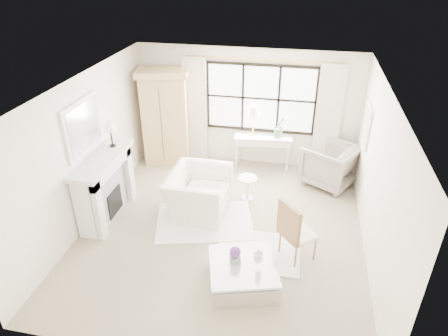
{
  "coord_description": "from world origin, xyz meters",
  "views": [
    {
      "loc": [
        1.2,
        -5.75,
        4.59
      ],
      "look_at": [
        -0.02,
        0.2,
        1.18
      ],
      "focal_mm": 32.0,
      "sensor_mm": 36.0,
      "label": 1
    }
  ],
  "objects": [
    {
      "name": "planter_flowers",
      "position": [
        0.45,
        -1.22,
        0.57
      ],
      "size": [
        0.17,
        0.17,
        0.17
      ],
      "primitive_type": "sphere",
      "color": "#622F76",
      "rests_on": "planter_box"
    },
    {
      "name": "curtain_left",
      "position": [
        -1.2,
        2.65,
        1.24
      ],
      "size": [
        0.55,
        0.1,
        2.47
      ],
      "primitive_type": "cube",
      "color": "beige",
      "rests_on": "ground"
    },
    {
      "name": "planter_box",
      "position": [
        0.45,
        -1.22,
        0.44
      ],
      "size": [
        0.19,
        0.19,
        0.11
      ],
      "primitive_type": "cube",
      "rotation": [
        0.0,
        0.0,
        0.37
      ],
      "color": "gray",
      "rests_on": "coffee_table"
    },
    {
      "name": "wingback_chair",
      "position": [
        1.93,
        2.06,
        0.46
      ],
      "size": [
        1.36,
        1.35,
        0.91
      ],
      "primitive_type": "imported",
      "rotation": [
        0.0,
        0.0,
        -2.09
      ],
      "color": "gray",
      "rests_on": "floor"
    },
    {
      "name": "floor",
      "position": [
        0.0,
        0.0,
        0.0
      ],
      "size": [
        5.5,
        5.5,
        0.0
      ],
      "primitive_type": "plane",
      "color": "gray",
      "rests_on": "ground"
    },
    {
      "name": "mantel_lamp",
      "position": [
        -2.22,
        0.46,
        1.65
      ],
      "size": [
        0.22,
        0.22,
        0.51
      ],
      "color": "black",
      "rests_on": "fireplace"
    },
    {
      "name": "curtain_right",
      "position": [
        1.8,
        2.65,
        1.24
      ],
      "size": [
        0.55,
        0.1,
        2.47
      ],
      "primitive_type": "cube",
      "color": "beige",
      "rests_on": "ground"
    },
    {
      "name": "console_table",
      "position": [
        0.43,
        2.51,
        0.4
      ],
      "size": [
        1.34,
        0.58,
        0.8
      ],
      "rotation": [
        0.0,
        0.0,
        0.1
      ],
      "color": "silver",
      "rests_on": "floor"
    },
    {
      "name": "mirror_frame",
      "position": [
        -2.47,
        0.0,
        1.84
      ],
      "size": [
        0.05,
        1.15,
        0.95
      ],
      "primitive_type": "cube",
      "color": "white",
      "rests_on": "wall_left"
    },
    {
      "name": "orchid_plant",
      "position": [
        0.78,
        2.51,
        1.05
      ],
      "size": [
        0.35,
        0.33,
        0.5
      ],
      "primitive_type": "imported",
      "rotation": [
        0.0,
        0.0,
        0.52
      ],
      "color": "#566D49",
      "rests_on": "console_table"
    },
    {
      "name": "console_lamp",
      "position": [
        0.18,
        2.51,
        1.36
      ],
      "size": [
        0.28,
        0.28,
        0.69
      ],
      "color": "#B68D3F",
      "rests_on": "console_table"
    },
    {
      "name": "side_table",
      "position": [
        0.29,
        1.09,
        0.33
      ],
      "size": [
        0.4,
        0.4,
        0.51
      ],
      "color": "silver",
      "rests_on": "floor"
    },
    {
      "name": "window_frame",
      "position": [
        0.3,
        2.72,
        1.6
      ],
      "size": [
        2.5,
        0.04,
        1.5
      ],
      "primitive_type": null,
      "color": "black",
      "rests_on": "wall_back"
    },
    {
      "name": "mirror_glass",
      "position": [
        -2.44,
        0.0,
        1.84
      ],
      "size": [
        0.02,
        1.0,
        0.8
      ],
      "primitive_type": "cube",
      "color": "silver",
      "rests_on": "wall_left"
    },
    {
      "name": "curtain_rod",
      "position": [
        0.3,
        2.67,
        2.47
      ],
      "size": [
        3.3,
        0.04,
        0.04
      ],
      "primitive_type": "cylinder",
      "rotation": [
        0.0,
        1.57,
        0.0
      ],
      "color": "#BA8C40",
      "rests_on": "wall_back"
    },
    {
      "name": "fireplace",
      "position": [
        -2.27,
        0.0,
        0.65
      ],
      "size": [
        0.58,
        1.66,
        1.26
      ],
      "color": "silver",
      "rests_on": "ground"
    },
    {
      "name": "pillar_candle",
      "position": [
        0.83,
        -1.46,
        0.44
      ],
      "size": [
        0.08,
        0.08,
        0.12
      ],
      "primitive_type": "cylinder",
      "color": "#EDE6CF",
      "rests_on": "coffee_table"
    },
    {
      "name": "wall_right",
      "position": [
        2.5,
        0.0,
        1.35
      ],
      "size": [
        0.0,
        5.5,
        5.5
      ],
      "primitive_type": "plane",
      "rotation": [
        1.57,
        0.0,
        -1.57
      ],
      "color": "white",
      "rests_on": "ground"
    },
    {
      "name": "wall_back",
      "position": [
        0.0,
        2.75,
        1.35
      ],
      "size": [
        5.0,
        0.0,
        5.0
      ],
      "primitive_type": "plane",
      "rotation": [
        1.57,
        0.0,
        0.0
      ],
      "color": "white",
      "rests_on": "ground"
    },
    {
      "name": "window_pane",
      "position": [
        0.3,
        2.73,
        1.6
      ],
      "size": [
        2.4,
        0.02,
        1.5
      ],
      "primitive_type": "cube",
      "color": "white",
      "rests_on": "wall_back"
    },
    {
      "name": "rug_right",
      "position": [
        0.73,
        -0.5,
        0.01
      ],
      "size": [
        1.43,
        1.08,
        0.03
      ],
      "primitive_type": "cube",
      "rotation": [
        0.0,
        0.0,
        0.01
      ],
      "color": "white",
      "rests_on": "floor"
    },
    {
      "name": "art_canvas",
      "position": [
        2.45,
        1.7,
        1.55
      ],
      "size": [
        0.01,
        0.52,
        0.72
      ],
      "primitive_type": "cube",
      "color": "beige",
      "rests_on": "wall_right"
    },
    {
      "name": "club_armchair",
      "position": [
        -0.58,
        0.51,
        0.41
      ],
      "size": [
        1.14,
        1.29,
        0.82
      ],
      "primitive_type": "imported",
      "rotation": [
        0.0,
        0.0,
        1.54
      ],
      "color": "white",
      "rests_on": "floor"
    },
    {
      "name": "wall_left",
      "position": [
        -2.5,
        0.0,
        1.35
      ],
      "size": [
        0.0,
        5.5,
        5.5
      ],
      "primitive_type": "plane",
      "rotation": [
        1.57,
        0.0,
        1.57
      ],
      "color": "white",
      "rests_on": "ground"
    },
    {
      "name": "armoire",
      "position": [
        -1.83,
        2.36,
        1.14
      ],
      "size": [
        1.23,
        0.9,
        2.24
      ],
      "rotation": [
        0.0,
        0.0,
        0.19
      ],
      "color": "tan",
      "rests_on": "floor"
    },
    {
      "name": "rug_left",
      "position": [
        -0.38,
        0.14,
        0.02
      ],
      "size": [
        2.05,
        1.67,
        0.03
      ],
      "primitive_type": "cube",
      "rotation": [
        0.0,
        0.0,
        0.26
      ],
      "color": "white",
      "rests_on": "floor"
    },
    {
      "name": "french_chair",
      "position": [
        1.34,
        -0.49,
        0.31
      ],
      "size": [
        0.68,
        0.68,
        1.08
      ],
      "rotation": [
        0.0,
        0.0,
        2.28
      ],
      "color": "#A57245",
      "rests_on": "floor"
    },
    {
      "name": "art_frame",
      "position": [
        2.47,
        1.7,
        1.55
      ],
      "size": [
        0.04,
        0.62,
        0.82
      ],
      "primitive_type": "cube",
      "color": "white",
      "rests_on": "wall_right"
    },
    {
      "name": "ceiling",
      "position": [
        0.0,
        0.0,
        2.7
      ],
      "size": [
        5.5,
        5.5,
        0.0
      ],
      "primitive_type": "plane",
      "rotation": [
        3.14,
        0.0,
        0.0
      ],
      "color": "white",
      "rests_on": "ground"
    },
    {
      "name": "coffee_vase",
      "position": [
        0.78,
        -1.05,
        0.45
      ],
      "size": [
        0.16,
        0.16,
        0.15
      ],
      "primitive_type": "imported",
      "rotation": [
        0.0,
        0.0,
        0.15
      ],
      "color": "silver",
      "rests_on": "coffee_table"
    },
    {
      "name": "coffee_table",
      "position": [
        0.57,
        -1.26,
        0.18
      ],
      "size": [
        1.24,
        1.24,
        0.38
      ],
      "rotation": [
        0.0,
        0.0,
        0.28
      ],
      "color": "silver",
      "rests_on": "floor"
    },
    {
      "name": "wall_front",
      "position": [
        0.0,
        -2.75,
        1.35
      ],
      "size": [
        5.0,
        0.0,
        5.0
      ],
      "primitive_type": "plane",
      "rotation": [
        -1.57,
        0.0,
        0.0
      ],
      "color": "white",
      "rests_on": "ground"
    }
  ]
}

